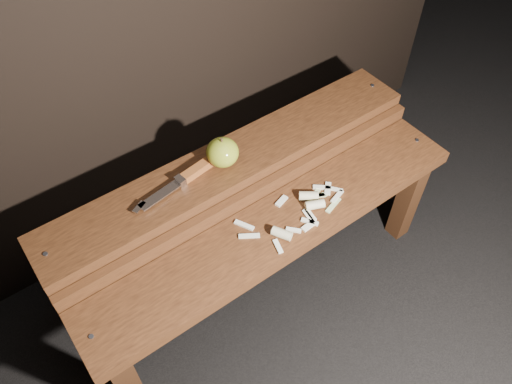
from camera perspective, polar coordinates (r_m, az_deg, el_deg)
ground at (r=1.76m, az=1.18°, el=-10.75°), size 60.00×60.00×0.00m
bench_front_tier at (r=1.44m, az=2.88°, el=-5.47°), size 1.20×0.20×0.42m
bench_rear_tier at (r=1.50m, az=-2.39°, el=1.59°), size 1.20×0.21×0.50m
apple at (r=1.40m, az=-3.86°, el=4.55°), size 0.09×0.09×0.10m
knife at (r=1.39m, az=-7.66°, el=1.90°), size 0.28×0.07×0.02m
apple_scraps at (r=1.41m, az=5.37°, el=-2.12°), size 0.35×0.16×0.03m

